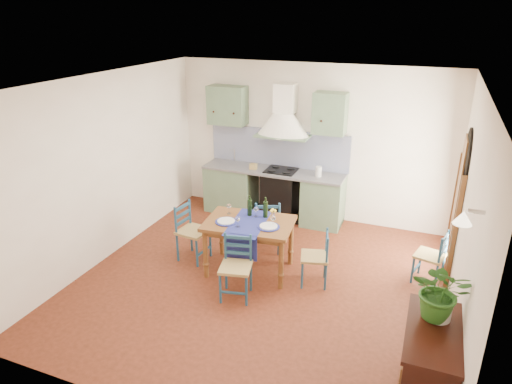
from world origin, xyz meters
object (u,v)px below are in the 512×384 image
at_px(sideboard, 428,367).
at_px(chair_near, 236,267).
at_px(dining_table, 249,228).
at_px(potted_plant, 441,292).

bearing_deg(sideboard, chair_near, 156.31).
bearing_deg(dining_table, chair_near, -82.84).
height_order(chair_near, sideboard, sideboard).
bearing_deg(sideboard, dining_table, 145.51).
distance_m(dining_table, potted_plant, 3.01).
height_order(chair_near, potted_plant, potted_plant).
distance_m(dining_table, chair_near, 0.72).
distance_m(chair_near, potted_plant, 2.72).
relative_size(chair_near, potted_plant, 1.51).
distance_m(dining_table, sideboard, 3.07).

